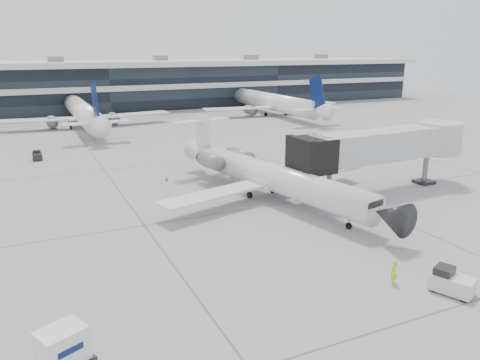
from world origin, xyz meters
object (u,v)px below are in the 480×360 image
ramp_worker (394,271)px  regional_jet (269,175)px  jet_bridge (389,145)px  cargo_uld (62,349)px  baggage_tug (451,282)px

ramp_worker → regional_jet: bearing=-117.7°
jet_bridge → cargo_uld: bearing=-157.3°
cargo_uld → ramp_worker: bearing=-24.8°
regional_jet → jet_bridge: regional_jet is taller
jet_bridge → ramp_worker: jet_bridge is taller
jet_bridge → baggage_tug: jet_bridge is taller
regional_jet → baggage_tug: 20.92m
jet_bridge → ramp_worker: bearing=-133.0°
jet_bridge → baggage_tug: bearing=-124.1°
regional_jet → cargo_uld: (-20.49, -18.29, -1.35)m
ramp_worker → cargo_uld: size_ratio=0.58×
jet_bridge → ramp_worker: (-13.40, -15.76, -3.93)m
regional_jet → cargo_uld: 27.50m
cargo_uld → baggage_tug: bearing=-30.7°
jet_bridge → ramp_worker: size_ratio=12.19×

